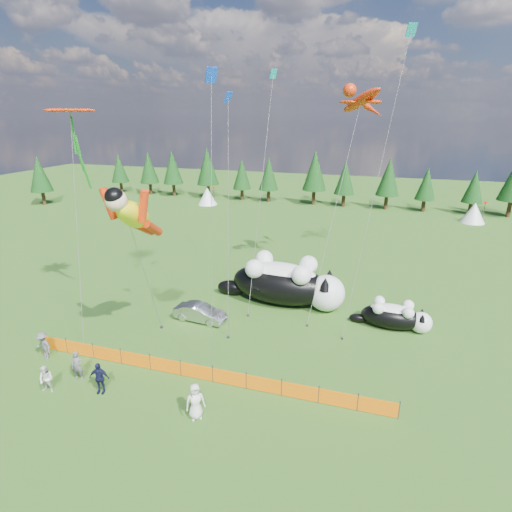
{
  "coord_description": "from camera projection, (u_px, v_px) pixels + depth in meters",
  "views": [
    {
      "loc": [
        8.87,
        -20.4,
        14.47
      ],
      "look_at": [
        1.43,
        4.0,
        5.28
      ],
      "focal_mm": 28.0,
      "sensor_mm": 36.0,
      "label": 1
    }
  ],
  "objects": [
    {
      "name": "ground",
      "position": [
        217.0,
        351.0,
        25.7
      ],
      "size": [
        160.0,
        160.0,
        0.0
      ],
      "primitive_type": "plane",
      "color": "#133A0A",
      "rests_on": "ground"
    },
    {
      "name": "safety_fence",
      "position": [
        197.0,
        371.0,
        22.83
      ],
      "size": [
        22.06,
        0.06,
        1.1
      ],
      "color": "#262626",
      "rests_on": "ground"
    },
    {
      "name": "tree_line",
      "position": [
        321.0,
        181.0,
        64.84
      ],
      "size": [
        90.0,
        4.0,
        8.0
      ],
      "primitive_type": null,
      "color": "black",
      "rests_on": "ground"
    },
    {
      "name": "festival_tents",
      "position": [
        390.0,
        208.0,
        58.2
      ],
      "size": [
        50.0,
        3.2,
        2.8
      ],
      "primitive_type": null,
      "color": "white",
      "rests_on": "ground"
    },
    {
      "name": "cat_large",
      "position": [
        286.0,
        282.0,
        31.54
      ],
      "size": [
        10.62,
        4.19,
        3.83
      ],
      "rotation": [
        0.0,
        0.0,
        -0.06
      ],
      "color": "black",
      "rests_on": "ground"
    },
    {
      "name": "cat_small",
      "position": [
        395.0,
        316.0,
        28.12
      ],
      "size": [
        5.63,
        2.16,
        2.03
      ],
      "rotation": [
        0.0,
        0.0,
        -0.05
      ],
      "color": "black",
      "rests_on": "ground"
    },
    {
      "name": "car",
      "position": [
        200.0,
        313.0,
        29.25
      ],
      "size": [
        3.96,
        1.63,
        1.28
      ],
      "primitive_type": "imported",
      "rotation": [
        0.0,
        0.0,
        1.5
      ],
      "color": "#AEAEB3",
      "rests_on": "ground"
    },
    {
      "name": "spectator_a",
      "position": [
        77.0,
        366.0,
        22.64
      ],
      "size": [
        0.74,
        0.56,
        1.83
      ],
      "primitive_type": "imported",
      "rotation": [
        0.0,
        0.0,
        0.19
      ],
      "color": "#555559",
      "rests_on": "ground"
    },
    {
      "name": "spectator_b",
      "position": [
        46.0,
        379.0,
        21.68
      ],
      "size": [
        0.84,
        0.57,
        1.62
      ],
      "primitive_type": "imported",
      "rotation": [
        0.0,
        0.0,
        0.14
      ],
      "color": "silver",
      "rests_on": "ground"
    },
    {
      "name": "spectator_c",
      "position": [
        99.0,
        378.0,
        21.6
      ],
      "size": [
        1.18,
        0.79,
        1.85
      ],
      "primitive_type": "imported",
      "rotation": [
        0.0,
        0.0,
        0.23
      ],
      "color": "#131534",
      "rests_on": "ground"
    },
    {
      "name": "spectator_d",
      "position": [
        43.0,
        346.0,
        24.59
      ],
      "size": [
        1.28,
        0.84,
        1.83
      ],
      "primitive_type": "imported",
      "rotation": [
        0.0,
        0.0,
        -0.2
      ],
      "color": "#555559",
      "rests_on": "ground"
    },
    {
      "name": "spectator_e",
      "position": [
        195.0,
        401.0,
        19.76
      ],
      "size": [
        1.15,
        1.08,
        1.97
      ],
      "primitive_type": "imported",
      "rotation": [
        0.0,
        0.0,
        0.63
      ],
      "color": "silver",
      "rests_on": "ground"
    },
    {
      "name": "superhero_kite",
      "position": [
        133.0,
        215.0,
        22.09
      ],
      "size": [
        5.14,
        6.09,
        11.45
      ],
      "color": "#FBF40D",
      "rests_on": "ground"
    },
    {
      "name": "gecko_kite",
      "position": [
        361.0,
        101.0,
        31.24
      ],
      "size": [
        6.65,
        12.9,
        17.9
      ],
      "color": "red",
      "rests_on": "ground"
    },
    {
      "name": "flower_kite",
      "position": [
        70.0,
        113.0,
        24.99
      ],
      "size": [
        3.76,
        6.06,
        15.23
      ],
      "color": "red",
      "rests_on": "ground"
    },
    {
      "name": "diamond_kite_a",
      "position": [
        228.0,
        111.0,
        25.46
      ],
      "size": [
        1.27,
        4.12,
        16.19
      ],
      "color": "blue",
      "rests_on": "ground"
    },
    {
      "name": "diamond_kite_b",
      "position": [
        408.0,
        44.0,
        25.87
      ],
      "size": [
        3.04,
        7.12,
        20.84
      ],
      "color": "#0DA2A2",
      "rests_on": "ground"
    },
    {
      "name": "diamond_kite_c",
      "position": [
        211.0,
        96.0,
        18.71
      ],
      "size": [
        0.8,
        1.2,
        16.82
      ],
      "color": "blue",
      "rests_on": "ground"
    },
    {
      "name": "diamond_kite_d",
      "position": [
        272.0,
        86.0,
        31.48
      ],
      "size": [
        0.92,
        8.59,
        19.02
      ],
      "color": "#0DA2A2",
      "rests_on": "ground"
    }
  ]
}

